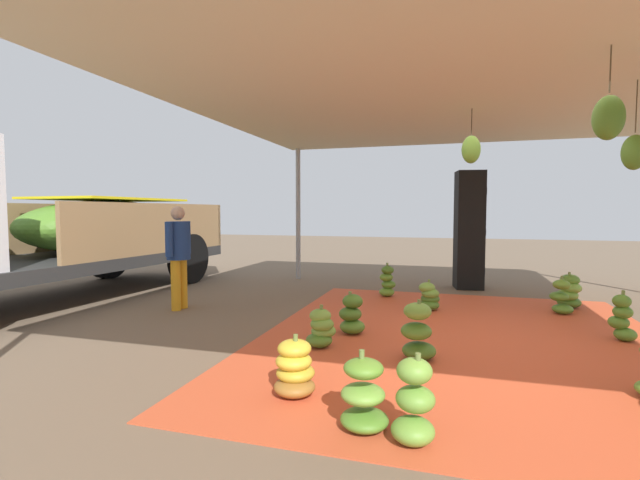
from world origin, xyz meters
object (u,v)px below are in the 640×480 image
at_px(banana_bunch_3, 387,282).
at_px(speaker_stack, 469,230).
at_px(banana_bunch_11, 414,404).
at_px(worker_0, 179,250).
at_px(banana_bunch_1, 561,298).
at_px(banana_bunch_6, 364,397).
at_px(banana_bunch_2, 418,333).
at_px(banana_bunch_7, 429,297).
at_px(banana_bunch_9, 321,329).
at_px(cargo_truck_main, 31,229).
at_px(banana_bunch_0, 352,315).
at_px(banana_bunch_5, 295,369).
at_px(banana_bunch_12, 569,292).
at_px(banana_bunch_8, 622,319).

distance_m(banana_bunch_3, speaker_stack, 2.05).
distance_m(banana_bunch_11, worker_0, 4.73).
distance_m(banana_bunch_1, speaker_stack, 2.40).
bearing_deg(worker_0, banana_bunch_6, -130.68).
height_order(banana_bunch_2, banana_bunch_7, banana_bunch_2).
relative_size(banana_bunch_2, speaker_stack, 0.27).
height_order(banana_bunch_9, cargo_truck_main, cargo_truck_main).
bearing_deg(banana_bunch_1, banana_bunch_3, 76.61).
relative_size(banana_bunch_0, banana_bunch_5, 1.04).
xyz_separation_m(banana_bunch_0, banana_bunch_12, (2.28, -2.82, 0.02)).
relative_size(banana_bunch_8, banana_bunch_12, 1.04).
relative_size(banana_bunch_5, speaker_stack, 0.22).
xyz_separation_m(banana_bunch_9, banana_bunch_12, (2.87, -3.02, 0.05)).
xyz_separation_m(banana_bunch_2, banana_bunch_5, (-1.14, 0.87, -0.05)).
xyz_separation_m(banana_bunch_11, speaker_stack, (6.05, -0.53, 0.85)).
distance_m(banana_bunch_0, banana_bunch_7, 1.76).
relative_size(banana_bunch_0, banana_bunch_9, 1.12).
relative_size(banana_bunch_2, banana_bunch_7, 1.32).
xyz_separation_m(banana_bunch_7, banana_bunch_12, (0.72, -2.00, 0.04)).
xyz_separation_m(banana_bunch_6, banana_bunch_11, (-0.06, -0.33, 0.03)).
xyz_separation_m(banana_bunch_1, banana_bunch_3, (0.60, 2.53, 0.02)).
bearing_deg(banana_bunch_5, banana_bunch_2, -37.39).
height_order(banana_bunch_0, cargo_truck_main, cargo_truck_main).
distance_m(banana_bunch_5, speaker_stack, 5.84).
height_order(banana_bunch_3, banana_bunch_11, banana_bunch_3).
bearing_deg(banana_bunch_8, banana_bunch_0, 101.02).
relative_size(banana_bunch_1, banana_bunch_7, 1.20).
xyz_separation_m(banana_bunch_1, banana_bunch_6, (-4.09, 2.04, -0.00)).
bearing_deg(banana_bunch_6, banana_bunch_3, 6.02).
height_order(banana_bunch_5, worker_0, worker_0).
xyz_separation_m(banana_bunch_0, banana_bunch_3, (2.43, -0.08, 0.03)).
xyz_separation_m(banana_bunch_3, banana_bunch_11, (-4.76, -0.83, -0.00)).
bearing_deg(banana_bunch_8, banana_bunch_7, 65.40).
distance_m(cargo_truck_main, worker_0, 2.44).
xyz_separation_m(banana_bunch_7, speaker_stack, (2.16, -0.62, 0.90)).
height_order(banana_bunch_1, banana_bunch_9, banana_bunch_1).
bearing_deg(banana_bunch_11, banana_bunch_12, -22.51).
relative_size(banana_bunch_5, banana_bunch_9, 1.08).
bearing_deg(cargo_truck_main, banana_bunch_1, -78.58).
relative_size(cargo_truck_main, worker_0, 4.36).
distance_m(banana_bunch_3, worker_0, 3.43).
bearing_deg(banana_bunch_5, cargo_truck_main, 67.45).
relative_size(banana_bunch_0, speaker_stack, 0.23).
xyz_separation_m(banana_bunch_6, banana_bunch_7, (3.82, -0.24, -0.03)).
bearing_deg(banana_bunch_2, cargo_truck_main, 80.68).
bearing_deg(banana_bunch_0, banana_bunch_2, -131.32).
bearing_deg(banana_bunch_11, banana_bunch_9, 32.71).
distance_m(banana_bunch_2, banana_bunch_3, 3.24).
xyz_separation_m(banana_bunch_12, worker_0, (-1.68, 5.57, 0.65)).
relative_size(banana_bunch_0, banana_bunch_8, 0.89).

